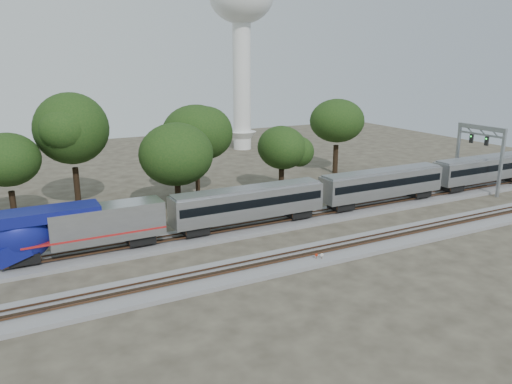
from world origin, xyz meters
TOP-DOWN VIEW (x-y plane):
  - ground at (0.00, 0.00)m, footprint 160.00×160.00m
  - track_far at (0.00, 6.00)m, footprint 160.00×5.00m
  - track_near at (0.00, -4.00)m, footprint 160.00×5.00m
  - train at (34.24, 6.00)m, footprint 112.07×3.20m
  - switch_stand_red at (6.66, -5.32)m, footprint 0.30×0.06m
  - switch_stand_white at (7.12, -5.56)m, footprint 0.30×0.08m
  - switch_lever at (5.19, -5.58)m, footprint 0.58×0.48m
  - water_tower at (27.40, 53.06)m, footprint 13.12×13.12m
  - signal_gantry at (42.19, 6.00)m, footprint 0.67×7.88m
  - tree_2 at (-18.12, 19.44)m, footprint 8.00×8.00m
  - tree_3 at (-10.70, 22.30)m, footprint 10.70×10.70m
  - tree_4 at (0.05, 15.13)m, footprint 7.73×7.73m
  - tree_5 at (5.09, 21.52)m, footprint 9.12×9.12m
  - tree_6 at (16.18, 17.52)m, footprint 6.84×6.84m
  - tree_7 at (31.11, 25.05)m, footprint 8.95×8.95m

SIDE VIEW (x-z plane):
  - ground at x=0.00m, z-range 0.00..0.00m
  - switch_lever at x=5.19m, z-range 0.00..0.30m
  - track_far at x=0.00m, z-range -0.16..0.57m
  - track_near at x=0.00m, z-range -0.16..0.57m
  - switch_stand_red at x=6.66m, z-range 0.13..1.07m
  - switch_stand_white at x=7.12m, z-range 0.13..1.09m
  - train at x=34.24m, z-range 0.91..5.63m
  - tree_6 at x=16.18m, z-range 1.88..11.53m
  - signal_gantry at x=42.19m, z-range 2.19..11.77m
  - tree_4 at x=0.05m, z-range 2.13..13.03m
  - tree_2 at x=-18.12m, z-range 2.21..13.49m
  - tree_7 at x=31.11m, z-range 2.48..15.10m
  - tree_5 at x=5.09m, z-range 2.53..15.39m
  - tree_3 at x=-10.70m, z-range 2.98..18.06m
  - water_tower at x=27.40m, z-range 8.75..45.07m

